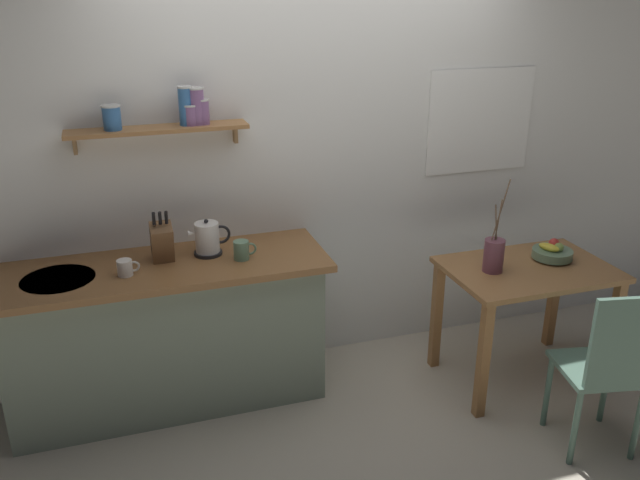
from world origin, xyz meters
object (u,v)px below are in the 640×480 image
dining_table (527,287)px  coffee_mug_spare (242,250)px  twig_vase (494,255)px  dining_chair_near (608,365)px  fruit_bowl (552,252)px  knife_block (162,241)px  electric_kettle (208,239)px  coffee_mug_by_sink (125,268)px

dining_table → coffee_mug_spare: coffee_mug_spare is taller
dining_table → twig_vase: (-0.24, 0.02, 0.23)m
twig_vase → coffee_mug_spare: (-1.42, 0.31, 0.09)m
dining_chair_near → fruit_bowl: 0.87m
knife_block → coffee_mug_spare: bearing=-14.6°
fruit_bowl → twig_vase: (-0.44, -0.04, 0.06)m
knife_block → coffee_mug_spare: (0.42, -0.11, -0.06)m
dining_chair_near → electric_kettle: 2.22m
twig_vase → coffee_mug_spare: twig_vase is taller
fruit_bowl → twig_vase: twig_vase is taller
twig_vase → coffee_mug_by_sink: 2.07m
fruit_bowl → twig_vase: size_ratio=0.43×
electric_kettle → knife_block: knife_block is taller
coffee_mug_by_sink → twig_vase: bearing=-8.0°
electric_kettle → fruit_bowl: bearing=-11.1°
knife_block → fruit_bowl: bearing=-9.5°
dining_table → knife_block: size_ratio=3.26×
dining_table → twig_vase: bearing=176.0°
electric_kettle → coffee_mug_by_sink: (-0.46, -0.15, -0.05)m
dining_table → coffee_mug_by_sink: 2.33m
dining_table → dining_chair_near: size_ratio=1.02×
fruit_bowl → electric_kettle: size_ratio=1.00×
coffee_mug_by_sink → electric_kettle: bearing=18.3°
coffee_mug_spare → knife_block: bearing=165.4°
twig_vase → electric_kettle: twig_vase is taller
dining_table → twig_vase: size_ratio=1.75×
knife_block → coffee_mug_spare: size_ratio=2.30×
electric_kettle → coffee_mug_spare: (0.17, -0.13, -0.04)m
coffee_mug_by_sink → coffee_mug_spare: size_ratio=0.90×
coffee_mug_by_sink → coffee_mug_spare: 0.63m
dining_chair_near → coffee_mug_by_sink: coffee_mug_by_sink is taller
electric_kettle → coffee_mug_by_sink: size_ratio=2.03×
dining_table → fruit_bowl: fruit_bowl is taller
dining_table → electric_kettle: 1.92m
knife_block → coffee_mug_by_sink: knife_block is taller
dining_table → coffee_mug_by_sink: coffee_mug_by_sink is taller
fruit_bowl → electric_kettle: bearing=168.9°
dining_table → electric_kettle: (-1.83, 0.46, 0.36)m
dining_chair_near → coffee_mug_by_sink: bearing=155.2°
fruit_bowl → coffee_mug_spare: bearing=171.7°
twig_vase → electric_kettle: (-1.59, 0.44, 0.13)m
fruit_bowl → coffee_mug_by_sink: bearing=174.3°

